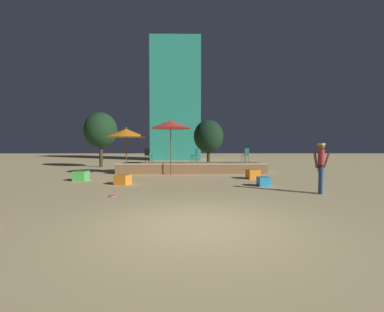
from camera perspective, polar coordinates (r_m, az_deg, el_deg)
name	(u,v)px	position (r m, az deg, el deg)	size (l,w,h in m)	color
ground_plane	(197,225)	(5.58, 1.19, -15.07)	(120.00, 120.00, 0.00)	tan
wooden_deck	(191,168)	(16.85, -0.13, -2.58)	(9.19, 2.98, 0.65)	olive
patio_umbrella_0	(171,125)	(15.08, -4.77, 6.95)	(2.39, 2.39, 3.24)	brown
patio_umbrella_1	(126,133)	(15.92, -14.43, 5.00)	(2.36, 2.36, 2.81)	brown
cube_seat_0	(123,180)	(11.66, -15.13, -5.09)	(0.71, 0.71, 0.42)	orange
cube_seat_1	(81,176)	(13.59, -23.44, -4.08)	(0.64, 0.64, 0.47)	#4CC651
cube_seat_2	(263,181)	(11.21, 15.59, -5.47)	(0.49, 0.49, 0.39)	#2D9EDB
cube_seat_3	(253,174)	(13.60, 13.40, -3.93)	(0.68, 0.68, 0.49)	orange
person_0	(321,165)	(10.03, 26.75, -1.78)	(0.54, 0.29, 1.78)	#2D4C7F
bistro_chair_0	(196,154)	(16.32, 0.79, 0.47)	(0.44, 0.44, 0.90)	#1E4C47
bistro_chair_1	(246,154)	(16.88, 11.90, 0.48)	(0.46, 0.46, 0.90)	#1E4C47
bistro_chair_2	(148,154)	(16.59, -9.82, 0.46)	(0.47, 0.48, 0.90)	#2D3338
frisbee_disc	(112,196)	(8.98, -17.30, -8.48)	(0.22, 0.22, 0.03)	#E54C99
background_tree_0	(101,130)	(22.22, -19.63, 5.39)	(2.62, 2.62, 4.45)	#3D2B1C
background_tree_1	(208,136)	(23.41, 3.68, 4.37)	(2.69, 2.69, 4.09)	#3D2B1C
distant_building	(176,101)	(33.72, -3.54, 12.08)	(6.16, 4.53, 15.07)	teal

